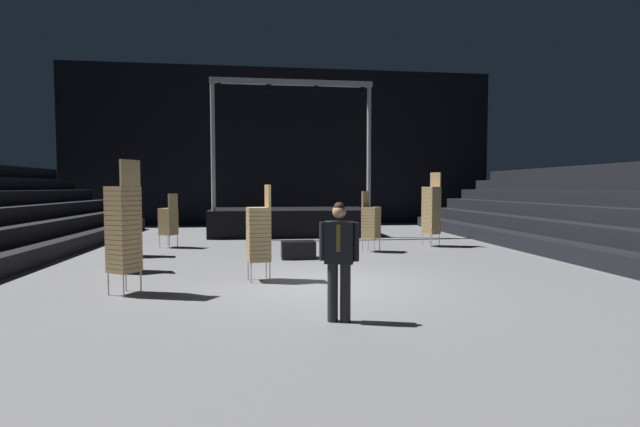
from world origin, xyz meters
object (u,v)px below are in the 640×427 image
chair_stack_rear_left (431,209)px  chair_stack_mid_left (126,221)px  man_with_tie (339,255)px  chair_stack_front_left (371,221)px  chair_stack_mid_right (124,228)px  chair_stack_mid_centre (169,220)px  equipment_road_case (298,250)px  chair_stack_rear_right (259,233)px  stage_riser (291,219)px  chair_stack_front_right (120,234)px

chair_stack_rear_left → chair_stack_mid_left: bearing=67.3°
man_with_tie → chair_stack_rear_left: bearing=-103.7°
chair_stack_front_left → chair_stack_mid_right: (-5.63, -4.79, 0.29)m
chair_stack_front_left → chair_stack_mid_right: chair_stack_mid_right is taller
chair_stack_mid_centre → equipment_road_case: (3.90, -2.76, -0.63)m
chair_stack_mid_centre → chair_stack_front_left: bearing=-76.4°
chair_stack_front_left → chair_stack_rear_right: chair_stack_rear_right is taller
man_with_tie → chair_stack_mid_right: (-3.51, 2.13, 0.23)m
man_with_tie → equipment_road_case: 5.94m
chair_stack_rear_right → equipment_road_case: (1.02, 2.84, -0.75)m
man_with_tie → chair_stack_front_left: size_ratio=0.95×
chair_stack_mid_right → chair_stack_rear_left: size_ratio=1.00×
chair_stack_front_left → equipment_road_case: size_ratio=1.99×
stage_riser → chair_stack_mid_left: 7.32m
stage_riser → chair_stack_mid_centre: (-4.09, -3.67, 0.25)m
chair_stack_front_left → chair_stack_front_right: size_ratio=1.05×
chair_stack_mid_left → chair_stack_mid_centre: bearing=-31.6°
chair_stack_mid_left → chair_stack_rear_left: size_ratio=0.82×
chair_stack_mid_left → chair_stack_rear_left: (9.18, 1.04, 0.21)m
stage_riser → chair_stack_mid_left: bearing=-132.0°
chair_stack_front_left → chair_stack_mid_centre: 6.38m
chair_stack_rear_left → chair_stack_rear_right: size_ratio=1.22×
chair_stack_front_right → chair_stack_rear_right: size_ratio=0.87×
stage_riser → chair_stack_mid_right: (-3.59, -10.19, 0.58)m
stage_riser → chair_stack_front_left: (2.05, -5.40, 0.29)m
man_with_tie → chair_stack_rear_right: 3.26m
stage_riser → man_with_tie: size_ratio=3.71×
chair_stack_mid_left → chair_stack_rear_right: bearing=-143.5°
chair_stack_mid_centre → chair_stack_rear_left: chair_stack_rear_left is taller
chair_stack_front_left → chair_stack_mid_left: (-6.94, -0.04, 0.08)m
chair_stack_mid_right → equipment_road_case: size_ratio=2.66×
chair_stack_mid_centre → chair_stack_rear_right: chair_stack_rear_right is taller
chair_stack_mid_right → chair_stack_rear_left: same height
chair_stack_mid_centre → equipment_road_case: bearing=-95.9°
equipment_road_case → man_with_tie: bearing=-88.9°
chair_stack_mid_left → chair_stack_rear_right: size_ratio=1.00×
man_with_tie → chair_stack_mid_right: 4.12m
chair_stack_front_left → stage_riser: bearing=-119.9°
man_with_tie → chair_stack_rear_right: chair_stack_rear_right is taller
chair_stack_front_right → chair_stack_rear_left: 9.30m
chair_stack_rear_left → equipment_road_case: chair_stack_rear_left is taller
chair_stack_front_left → chair_stack_rear_left: size_ratio=0.75×
equipment_road_case → chair_stack_mid_left: bearing=168.1°
man_with_tie → chair_stack_mid_left: (-4.81, 6.88, 0.02)m
man_with_tie → chair_stack_mid_left: chair_stack_mid_left is taller
chair_stack_rear_left → chair_stack_rear_right: (-5.50, -4.87, -0.21)m
chair_stack_front_right → chair_stack_rear_right: (3.11, -1.39, 0.13)m
stage_riser → chair_stack_rear_left: 6.17m
chair_stack_mid_right → chair_stack_rear_left: 9.77m
man_with_tie → chair_stack_front_right: chair_stack_front_right is taller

